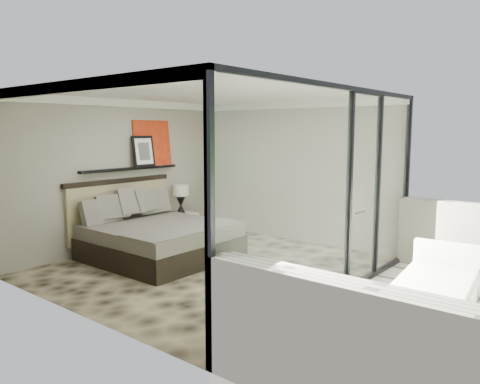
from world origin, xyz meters
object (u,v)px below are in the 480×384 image
Objects in this scene: bed at (156,237)px; nightstand at (182,226)px; lounger at (435,291)px; table_lamp at (181,195)px.

bed is 4.55× the size of nightstand.
lounger is (5.30, -0.69, -0.04)m from nightstand.
bed is 3.81× the size of table_lamp.
nightstand is at bearing 166.34° from lounger.
lounger is at bearing 3.68° from nightstand.
table_lamp is at bearing 166.81° from lounger.
bed is at bearing -60.79° from table_lamp.
lounger is at bearing 8.35° from bed.
bed is at bearing -177.93° from lounger.
nightstand is 0.65m from table_lamp.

